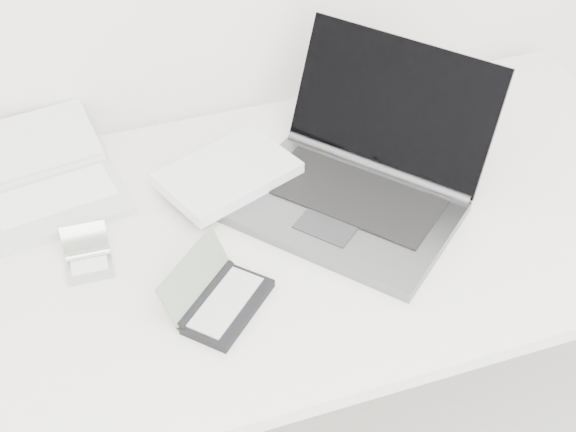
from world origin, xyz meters
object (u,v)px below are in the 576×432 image
object	(u,v)px
desk	(296,240)
laptop_large	(328,178)
netbook_open_white	(49,186)
palmtop_charcoal	(219,298)

from	to	relation	value
desk	laptop_large	xyz separation A→B (m)	(0.09, 0.06, 0.09)
laptop_large	netbook_open_white	distance (m)	0.55
laptop_large	palmtop_charcoal	xyz separation A→B (m)	(-0.28, -0.21, -0.03)
laptop_large	netbook_open_white	bearing A→B (deg)	-149.13
netbook_open_white	laptop_large	bearing A→B (deg)	-28.44
netbook_open_white	palmtop_charcoal	size ratio (longest dim) A/B	1.76
laptop_large	netbook_open_white	world-z (taller)	laptop_large
desk	laptop_large	distance (m)	0.14
desk	palmtop_charcoal	xyz separation A→B (m)	(-0.19, -0.16, 0.07)
laptop_large	palmtop_charcoal	size ratio (longest dim) A/B	3.15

